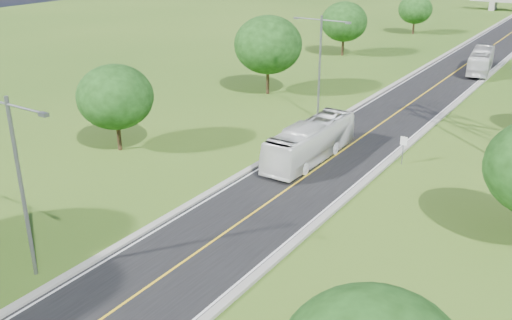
{
  "coord_description": "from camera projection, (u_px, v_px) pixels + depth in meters",
  "views": [
    {
      "loc": [
        18.55,
        -3.52,
        17.42
      ],
      "look_at": [
        -0.97,
        26.2,
        3.0
      ],
      "focal_mm": 40.0,
      "sensor_mm": 36.0,
      "label": 1
    }
  ],
  "objects": [
    {
      "name": "ground",
      "position": [
        425.0,
        93.0,
        65.18
      ],
      "size": [
        260.0,
        260.0,
        0.0
      ],
      "primitive_type": "plane",
      "color": "#2E5518",
      "rests_on": "ground"
    },
    {
      "name": "tree_lb",
      "position": [
        115.0,
        97.0,
        46.79
      ],
      "size": [
        6.3,
        6.3,
        7.33
      ],
      "color": "black",
      "rests_on": "ground"
    },
    {
      "name": "road",
      "position": [
        441.0,
        82.0,
        69.82
      ],
      "size": [
        8.0,
        150.0,
        0.06
      ],
      "primitive_type": "cube",
      "color": "black",
      "rests_on": "ground"
    },
    {
      "name": "curb_left",
      "position": [
        407.0,
        77.0,
        71.95
      ],
      "size": [
        0.5,
        150.0,
        0.22
      ],
      "primitive_type": "cube",
      "color": "gray",
      "rests_on": "ground"
    },
    {
      "name": "bus_outbound",
      "position": [
        481.0,
        61.0,
        74.09
      ],
      "size": [
        4.01,
        10.86,
        2.96
      ],
      "primitive_type": "imported",
      "rotation": [
        0.0,
        0.0,
        3.29
      ],
      "color": "silver",
      "rests_on": "road"
    },
    {
      "name": "tree_lc",
      "position": [
        268.0,
        45.0,
        62.97
      ],
      "size": [
        7.56,
        7.56,
        8.79
      ],
      "color": "black",
      "rests_on": "ground"
    },
    {
      "name": "streetlight_mid_left",
      "position": [
        320.0,
        59.0,
        54.38
      ],
      "size": [
        5.9,
        0.25,
        10.0
      ],
      "color": "slate",
      "rests_on": "ground"
    },
    {
      "name": "speed_limit_sign",
      "position": [
        403.0,
        146.0,
        44.88
      ],
      "size": [
        0.55,
        0.09,
        2.4
      ],
      "color": "slate",
      "rests_on": "ground"
    },
    {
      "name": "curb_right",
      "position": [
        476.0,
        86.0,
        67.63
      ],
      "size": [
        0.5,
        150.0,
        0.22
      ],
      "primitive_type": "cube",
      "color": "gray",
      "rests_on": "ground"
    },
    {
      "name": "streetlight_near_left",
      "position": [
        19.0,
        174.0,
        28.82
      ],
      "size": [
        5.9,
        0.25,
        10.0
      ],
      "color": "slate",
      "rests_on": "ground"
    },
    {
      "name": "bus_inbound",
      "position": [
        310.0,
        141.0,
        45.7
      ],
      "size": [
        2.64,
        11.22,
        3.12
      ],
      "primitive_type": "imported",
      "rotation": [
        0.0,
        0.0,
        -0.0
      ],
      "color": "white",
      "rests_on": "road"
    },
    {
      "name": "tree_le",
      "position": [
        415.0,
        9.0,
        100.37
      ],
      "size": [
        5.88,
        5.88,
        6.84
      ],
      "color": "black",
      "rests_on": "ground"
    },
    {
      "name": "tree_ld",
      "position": [
        344.0,
        22.0,
        82.82
      ],
      "size": [
        6.72,
        6.72,
        7.82
      ],
      "color": "black",
      "rests_on": "ground"
    }
  ]
}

